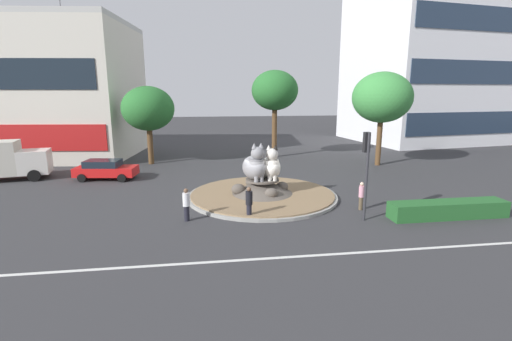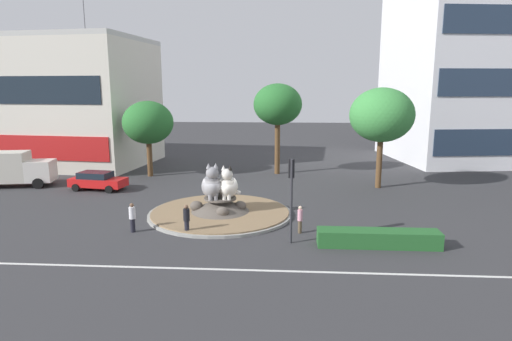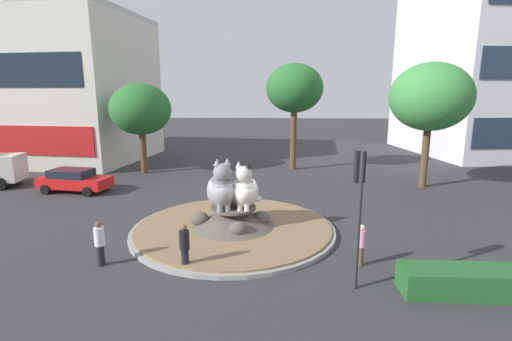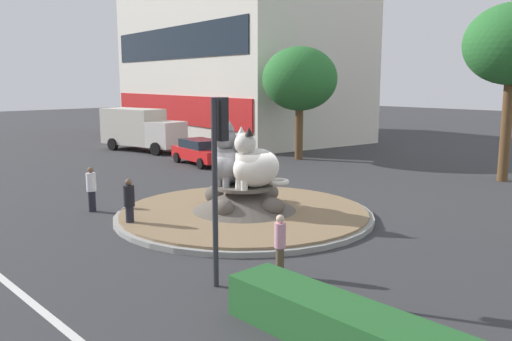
% 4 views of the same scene
% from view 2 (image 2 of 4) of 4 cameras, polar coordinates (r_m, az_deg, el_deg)
% --- Properties ---
extents(ground_plane, '(160.00, 160.00, 0.00)m').
position_cam_2_polar(ground_plane, '(29.43, -4.74, -5.85)').
color(ground_plane, '#333335').
extents(lane_centreline, '(112.00, 0.20, 0.01)m').
position_cam_2_polar(lane_centreline, '(21.21, -8.33, -12.72)').
color(lane_centreline, silver).
rests_on(lane_centreline, ground).
extents(roundabout_island, '(9.68, 9.68, 1.22)m').
position_cam_2_polar(roundabout_island, '(29.34, -4.75, -5.13)').
color(roundabout_island, gray).
rests_on(roundabout_island, ground).
extents(cat_statue_grey, '(1.87, 2.73, 2.44)m').
position_cam_2_polar(cat_statue_grey, '(28.84, -5.86, -1.89)').
color(cat_statue_grey, gray).
rests_on(cat_statue_grey, roundabout_island).
extents(cat_statue_white, '(1.48, 2.26, 2.27)m').
position_cam_2_polar(cat_statue_white, '(28.84, -3.69, -1.99)').
color(cat_statue_white, silver).
rests_on(cat_statue_white, roundabout_island).
extents(traffic_light_mast, '(0.34, 0.46, 4.70)m').
position_cam_2_polar(traffic_light_mast, '(23.46, 4.69, -1.87)').
color(traffic_light_mast, '#2D2D33').
rests_on(traffic_light_mast, ground).
extents(shophouse_block, '(25.35, 15.16, 19.66)m').
position_cam_2_polar(shophouse_block, '(54.66, -26.68, 8.10)').
color(shophouse_block, beige).
rests_on(shophouse_block, ground).
extents(office_tower, '(20.39, 17.74, 35.94)m').
position_cam_2_polar(office_tower, '(58.47, 28.13, 19.02)').
color(office_tower, silver).
rests_on(office_tower, ground).
extents(clipped_hedge_strip, '(6.55, 1.20, 0.90)m').
position_cam_2_polar(clipped_hedge_strip, '(24.48, 15.88, -8.63)').
color(clipped_hedge_strip, '#235B28').
rests_on(clipped_hedge_strip, ground).
extents(broadleaf_tree_behind_island, '(4.81, 4.81, 7.26)m').
position_cam_2_polar(broadleaf_tree_behind_island, '(42.57, -14.10, 6.14)').
color(broadleaf_tree_behind_island, brown).
rests_on(broadleaf_tree_behind_island, ground).
extents(second_tree_near_tower, '(4.74, 4.74, 8.90)m').
position_cam_2_polar(second_tree_near_tower, '(42.49, 2.89, 8.65)').
color(second_tree_near_tower, brown).
rests_on(second_tree_near_tower, ground).
extents(third_tree_left, '(5.35, 5.35, 8.51)m').
position_cam_2_polar(third_tree_left, '(37.79, 16.30, 7.03)').
color(third_tree_left, brown).
rests_on(third_tree_left, ground).
extents(pedestrian_pink_shirt, '(0.30, 0.30, 1.66)m').
position_cam_2_polar(pedestrian_pink_shirt, '(25.62, 5.85, -6.35)').
color(pedestrian_pink_shirt, brown).
rests_on(pedestrian_pink_shirt, ground).
extents(pedestrian_black_shirt, '(0.37, 0.37, 1.79)m').
position_cam_2_polar(pedestrian_black_shirt, '(25.58, -9.17, -6.34)').
color(pedestrian_black_shirt, black).
rests_on(pedestrian_black_shirt, ground).
extents(pedestrian_white_shirt, '(0.38, 0.38, 1.78)m').
position_cam_2_polar(pedestrian_white_shirt, '(26.70, -16.05, -5.91)').
color(pedestrian_white_shirt, black).
rests_on(pedestrian_white_shirt, ground).
extents(sedan_on_far_lane, '(4.82, 2.58, 1.53)m').
position_cam_2_polar(sedan_on_far_lane, '(38.60, -20.24, -1.23)').
color(sedan_on_far_lane, red).
rests_on(sedan_on_far_lane, ground).
extents(delivery_box_truck, '(7.25, 3.49, 3.06)m').
position_cam_2_polar(delivery_box_truck, '(42.91, -29.98, 0.26)').
color(delivery_box_truck, silver).
rests_on(delivery_box_truck, ground).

